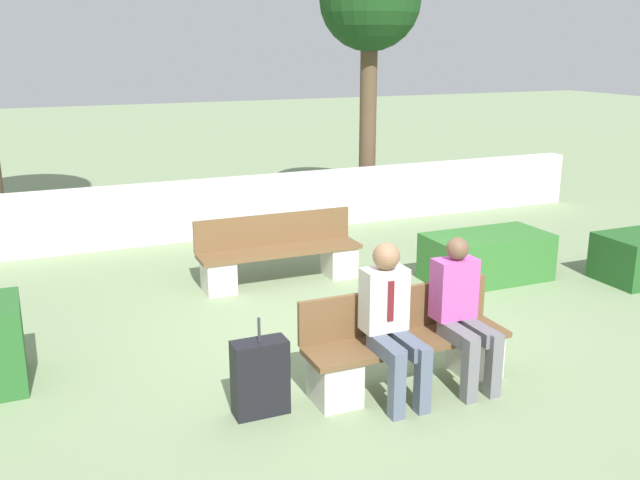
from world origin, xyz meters
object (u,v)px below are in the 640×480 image
(person_seated_woman, at_px, (462,306))
(suitcase, at_px, (260,377))
(person_seated_man, at_px, (391,315))
(bench_front, at_px, (406,351))
(bench_left_side, at_px, (280,257))
(tree_center_left, at_px, (370,5))

(person_seated_woman, xyz_separation_m, suitcase, (-1.80, 0.16, -0.40))
(person_seated_man, bearing_deg, bench_front, 29.78)
(person_seated_man, relative_size, suitcase, 1.61)
(bench_front, relative_size, person_seated_man, 1.39)
(bench_front, distance_m, bench_left_side, 3.08)
(bench_front, xyz_separation_m, person_seated_woman, (0.46, -0.14, 0.39))
(tree_center_left, bearing_deg, person_seated_woman, -110.01)
(person_seated_man, xyz_separation_m, person_seated_woman, (0.70, -0.01, -0.03))
(bench_front, distance_m, suitcase, 1.34)
(bench_left_side, height_order, person_seated_man, person_seated_man)
(suitcase, bearing_deg, bench_left_side, 67.22)
(person_seated_man, height_order, suitcase, person_seated_man)
(bench_front, height_order, bench_left_side, same)
(bench_front, height_order, suitcase, bench_front)
(tree_center_left, bearing_deg, suitcase, -123.36)
(suitcase, bearing_deg, person_seated_woman, -5.18)
(person_seated_man, height_order, person_seated_woman, person_seated_man)
(bench_front, bearing_deg, person_seated_man, -150.22)
(person_seated_woman, xyz_separation_m, tree_center_left, (2.36, 6.48, 2.82))
(bench_left_side, distance_m, tree_center_left, 5.40)
(bench_front, xyz_separation_m, person_seated_man, (-0.24, -0.14, 0.42))
(bench_front, distance_m, person_seated_woman, 0.62)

